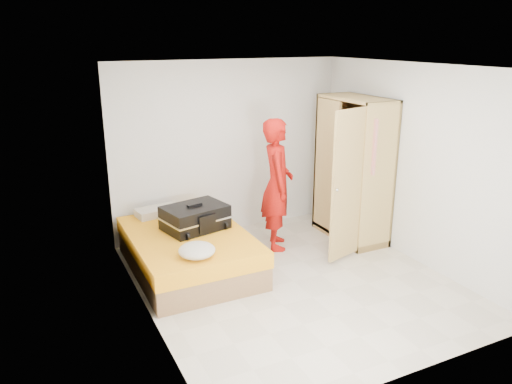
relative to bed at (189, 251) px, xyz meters
name	(u,v)px	position (x,y,z in m)	size (l,w,h in m)	color
room	(296,181)	(1.05, -0.90, 1.05)	(4.00, 4.02, 2.60)	beige
bed	(189,251)	(0.00, 0.00, 0.00)	(1.42, 2.02, 0.50)	olive
wardrobe	(352,174)	(2.50, -0.05, 0.75)	(1.15, 1.35, 2.10)	tan
person	(277,184)	(1.38, 0.17, 0.68)	(0.68, 0.44, 1.86)	red
suitcase	(195,217)	(0.14, 0.12, 0.40)	(0.90, 0.74, 0.34)	black
round_cushion	(197,250)	(-0.14, -0.72, 0.33)	(0.42, 0.42, 0.16)	beige
pillow	(158,211)	(-0.16, 0.85, 0.30)	(0.59, 0.30, 0.11)	beige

